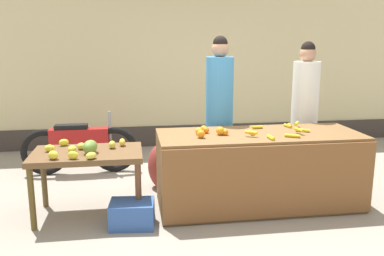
# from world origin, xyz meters

# --- Properties ---
(ground_plane) EXTENTS (24.00, 24.00, 0.00)m
(ground_plane) POSITION_xyz_m (0.00, 0.00, 0.00)
(ground_plane) COLOR gray
(market_wall_back) EXTENTS (9.33, 0.23, 2.96)m
(market_wall_back) POSITION_xyz_m (0.00, 2.94, 1.45)
(market_wall_back) COLOR beige
(market_wall_back) RESTS_ON ground
(fruit_stall_counter) EXTENTS (2.25, 0.88, 0.84)m
(fruit_stall_counter) POSITION_xyz_m (0.52, -0.01, 0.42)
(fruit_stall_counter) COLOR brown
(fruit_stall_counter) RESTS_ON ground
(side_table_wooden) EXTENTS (1.14, 0.69, 0.70)m
(side_table_wooden) POSITION_xyz_m (-1.35, 0.00, 0.61)
(side_table_wooden) COLOR brown
(side_table_wooden) RESTS_ON ground
(banana_bunch_pile) EXTENTS (0.78, 0.71, 0.07)m
(banana_bunch_pile) POSITION_xyz_m (0.76, -0.00, 0.86)
(banana_bunch_pile) COLOR gold
(banana_bunch_pile) RESTS_ON fruit_stall_counter
(orange_pile) EXTENTS (0.36, 0.34, 0.09)m
(orange_pile) POSITION_xyz_m (-0.05, -0.00, 0.88)
(orange_pile) COLOR orange
(orange_pile) RESTS_ON fruit_stall_counter
(mango_papaya_pile) EXTENTS (0.84, 0.68, 0.14)m
(mango_papaya_pile) POSITION_xyz_m (-1.37, -0.05, 0.75)
(mango_papaya_pile) COLOR yellow
(mango_papaya_pile) RESTS_ON side_table_wooden
(vendor_woman_blue_shirt) EXTENTS (0.34, 0.34, 1.90)m
(vendor_woman_blue_shirt) POSITION_xyz_m (0.21, 0.68, 0.96)
(vendor_woman_blue_shirt) COLOR #33333D
(vendor_woman_blue_shirt) RESTS_ON ground
(vendor_woman_white_shirt) EXTENTS (0.34, 0.34, 1.83)m
(vendor_woman_white_shirt) POSITION_xyz_m (1.36, 0.73, 0.92)
(vendor_woman_white_shirt) COLOR #33333D
(vendor_woman_white_shirt) RESTS_ON ground
(parked_motorcycle) EXTENTS (1.60, 0.18, 0.88)m
(parked_motorcycle) POSITION_xyz_m (-1.61, 1.46, 0.40)
(parked_motorcycle) COLOR black
(parked_motorcycle) RESTS_ON ground
(produce_crate) EXTENTS (0.47, 0.36, 0.26)m
(produce_crate) POSITION_xyz_m (-0.90, -0.36, 0.13)
(produce_crate) COLOR #3359A5
(produce_crate) RESTS_ON ground
(produce_sack) EXTENTS (0.44, 0.46, 0.56)m
(produce_sack) POSITION_xyz_m (-0.53, 0.71, 0.28)
(produce_sack) COLOR maroon
(produce_sack) RESTS_ON ground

